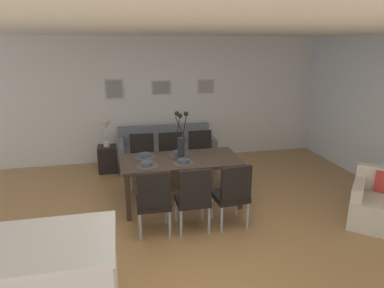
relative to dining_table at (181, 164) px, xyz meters
name	(u,v)px	position (x,y,z in m)	size (l,w,h in m)	color
ground_plane	(188,235)	(-0.09, -0.95, -0.66)	(9.00, 9.00, 0.00)	#A87A47
back_wall_panel	(157,100)	(-0.09, 2.30, 0.64)	(9.00, 0.10, 2.60)	silver
ceiling_panel	(181,27)	(-0.09, -0.55, 1.98)	(9.00, 7.20, 0.08)	white
dining_table	(181,164)	(0.00, 0.00, 0.00)	(1.80, 0.89, 0.74)	#3D2D23
dining_chair_near_left	(154,199)	(-0.52, -0.83, -0.15)	(0.45, 0.45, 0.92)	black
dining_chair_near_right	(142,158)	(-0.54, 0.85, -0.15)	(0.47, 0.47, 0.92)	black
dining_chair_far_left	(193,196)	(0.00, -0.85, -0.15)	(0.44, 0.44, 0.92)	black
dining_chair_far_right	(172,156)	(-0.02, 0.83, -0.15)	(0.45, 0.45, 0.92)	black
dining_chair_mid_left	(232,192)	(0.54, -0.85, -0.15)	(0.47, 0.47, 0.92)	black
dining_chair_mid_right	(201,154)	(0.53, 0.85, -0.15)	(0.46, 0.46, 0.92)	black
centerpiece_vase	(181,141)	(0.00, 0.00, 0.36)	(0.21, 0.23, 0.73)	#232326
placemat_near_left	(147,166)	(-0.54, -0.20, 0.08)	(0.32, 0.32, 0.01)	#4C4742
bowl_near_left	(147,163)	(-0.54, -0.20, 0.12)	(0.17, 0.17, 0.07)	#475166
placemat_near_right	(145,157)	(-0.54, 0.20, 0.08)	(0.32, 0.32, 0.01)	#4C4742
bowl_near_right	(145,155)	(-0.54, 0.20, 0.12)	(0.17, 0.17, 0.07)	#475166
placemat_far_left	(184,163)	(0.00, -0.20, 0.08)	(0.32, 0.32, 0.01)	#4C4742
bowl_far_left	(184,161)	(0.00, -0.20, 0.12)	(0.17, 0.17, 0.07)	#475166
placemat_far_right	(179,155)	(0.00, 0.20, 0.08)	(0.32, 0.32, 0.01)	#4C4742
bowl_far_right	(179,153)	(0.00, 0.20, 0.12)	(0.17, 0.17, 0.07)	#475166
sofa	(166,153)	(0.01, 1.75, -0.38)	(1.92, 0.84, 0.80)	slate
side_table	(108,159)	(-1.17, 1.68, -0.40)	(0.36, 0.36, 0.52)	black
table_lamp	(105,128)	(-1.17, 1.68, 0.23)	(0.22, 0.22, 0.51)	beige
armchair	(383,205)	(2.63, -1.24, -0.38)	(1.13, 1.13, 0.75)	beige
framed_picture_left	(114,89)	(-0.97, 2.23, 0.90)	(0.35, 0.03, 0.39)	#B2ADA3
framed_picture_center	(161,88)	(0.00, 2.23, 0.90)	(0.40, 0.03, 0.29)	#B2ADA3
framed_picture_right	(206,86)	(0.97, 2.23, 0.90)	(0.36, 0.03, 0.30)	#B2ADA3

